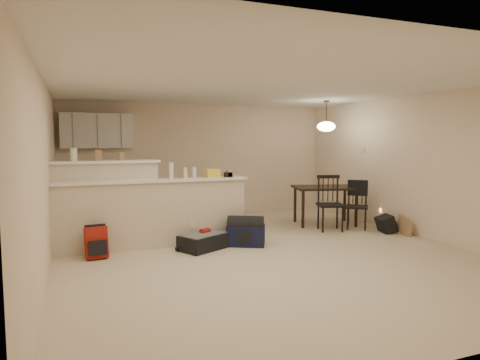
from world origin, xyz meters
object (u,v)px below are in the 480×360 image
pendant_lamp (326,126)px  black_daypack (386,224)px  dining_table (325,191)px  suitcase (203,242)px  red_backpack (96,243)px  dining_chair_far (357,205)px  dining_chair_near (330,203)px  navy_duffel (246,235)px

pendant_lamp → black_daypack: (0.63, -1.09, -1.84)m
dining_table → suitcase: (-2.88, -1.06, -0.56)m
red_backpack → dining_chair_far: bearing=-1.7°
dining_chair_far → black_daypack: 0.64m
dining_table → dining_chair_near: (-0.24, -0.57, -0.16)m
dining_table → dining_chair_near: bearing=-97.7°
dining_table → red_backpack: size_ratio=3.07×
dining_chair_far → suitcase: 3.26m
dining_table → suitcase: size_ratio=2.00×
dining_table → suitcase: dining_table is taller
red_backpack → navy_duffel: (2.30, -0.08, -0.06)m
dining_chair_near → suitcase: (-2.64, -0.48, -0.40)m
dining_chair_far → suitcase: bearing=-133.8°
dining_table → red_backpack: 4.59m
black_daypack → suitcase: bearing=104.0°
suitcase → navy_duffel: (0.72, -0.01, 0.05)m
red_backpack → black_daypack: bearing=-7.3°
suitcase → black_daypack: size_ratio=2.03×
dining_table → dining_chair_near: dining_chair_near is taller
dining_chair_far → pendant_lamp: bearing=156.4°
dining_table → black_daypack: size_ratio=4.08×
black_daypack → pendant_lamp: bearing=44.5°
dining_chair_far → dining_table: bearing=156.4°
dining_table → red_backpack: (-4.46, -0.98, -0.45)m
navy_duffel → black_daypack: 2.79m
dining_table → pendant_lamp: (0.00, -0.00, 1.31)m
navy_duffel → dining_chair_near: bearing=41.9°
navy_duffel → black_daypack: navy_duffel is taller
dining_chair_near → black_daypack: size_ratio=3.01×
navy_duffel → pendant_lamp: bearing=53.8°
pendant_lamp → black_daypack: 2.23m
black_daypack → dining_table: bearing=44.5°
suitcase → dining_chair_far: bearing=-20.4°
suitcase → navy_duffel: bearing=-28.7°
red_backpack → dining_chair_near: bearing=-0.5°
dining_table → dining_chair_far: 0.73m
dining_table → suitcase: 3.12m
pendant_lamp → red_backpack: 4.90m
dining_chair_near → suitcase: bearing=-152.3°
dining_chair_near → suitcase: size_ratio=1.48×
pendant_lamp → suitcase: 3.60m
dining_chair_near → red_backpack: size_ratio=2.27×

